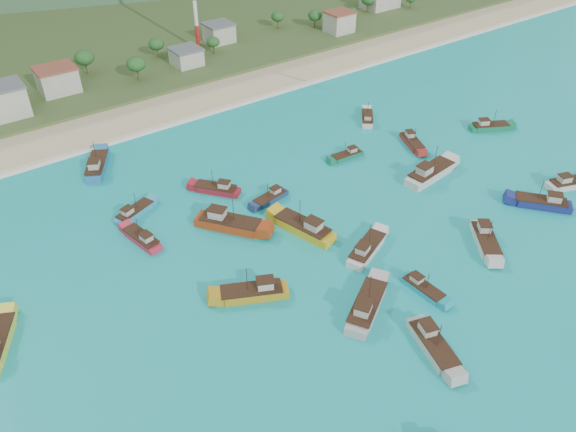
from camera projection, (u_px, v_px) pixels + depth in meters
ground at (322, 297)px, 92.30m from camera, size 600.00×600.00×0.00m
beach at (130, 118)px, 143.70m from camera, size 400.00×18.00×1.20m
land at (56, 49)px, 183.39m from camera, size 400.00×110.00×2.40m
surf_line at (145, 133)px, 137.52m from camera, size 400.00×2.50×0.08m
village at (125, 65)px, 160.06m from camera, size 213.09×28.86×7.45m
vegetation at (73, 73)px, 154.12m from camera, size 276.98×26.14×9.04m
boat_0 at (430, 173)px, 120.65m from camera, size 13.57×5.54×7.79m
boat_1 at (570, 184)px, 118.01m from camera, size 10.75×6.42×6.11m
boat_2 at (366, 307)px, 89.17m from camera, size 12.27×9.37×7.19m
boat_3 at (485, 241)px, 102.76m from camera, size 9.02×10.54×6.37m
boat_6 at (217, 189)px, 116.42m from camera, size 8.20×9.26×5.66m
boat_8 at (412, 143)px, 132.24m from camera, size 5.95×9.49×5.40m
boat_10 at (253, 293)px, 91.84m from camera, size 11.60×7.93×6.67m
boat_11 at (97, 166)px, 123.31m from camera, size 8.73×11.97×6.95m
boat_12 at (304, 228)px, 105.48m from camera, size 6.74×12.98×7.36m
boat_13 at (490, 127)px, 138.42m from camera, size 9.88×7.09×5.72m
boat_14 at (347, 156)px, 127.64m from camera, size 8.10×2.92×4.70m
boat_18 at (270, 198)px, 114.08m from camera, size 8.48×3.78×4.84m
boat_19 at (142, 239)px, 103.34m from camera, size 4.39×9.54×5.43m
boat_22 at (423, 289)px, 93.03m from camera, size 2.84×8.37×4.89m
boat_24 at (433, 345)px, 83.08m from camera, size 6.20×11.28×6.39m
boat_26 at (542, 203)px, 112.23m from camera, size 9.44×10.56×6.48m
boat_30 at (229, 224)px, 106.47m from camera, size 10.73×12.60×7.60m
boat_31 at (135, 213)px, 110.03m from camera, size 9.17×5.71×5.22m
boat_32 at (367, 250)px, 100.75m from camera, size 11.00×7.06×6.27m
boat_33 at (367, 119)px, 142.17m from camera, size 7.78×8.44×5.25m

